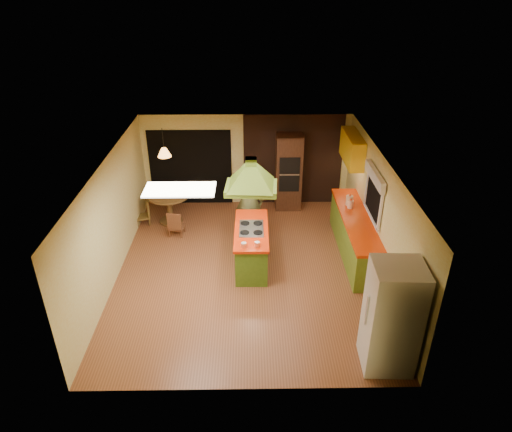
{
  "coord_description": "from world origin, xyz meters",
  "views": [
    {
      "loc": [
        0.09,
        -8.21,
        5.78
      ],
      "look_at": [
        0.22,
        0.29,
        1.15
      ],
      "focal_mm": 32.0,
      "sensor_mm": 36.0,
      "label": 1
    }
  ],
  "objects_px": {
    "kitchen_island": "(251,246)",
    "wall_oven": "(289,172)",
    "man": "(249,200)",
    "refrigerator": "(392,317)",
    "canister_large": "(349,200)",
    "dining_table": "(169,202)"
  },
  "relations": [
    {
      "from": "man",
      "to": "kitchen_island",
      "type": "bearing_deg",
      "value": 107.51
    },
    {
      "from": "refrigerator",
      "to": "dining_table",
      "type": "bearing_deg",
      "value": 133.47
    },
    {
      "from": "kitchen_island",
      "to": "man",
      "type": "bearing_deg",
      "value": 92.9
    },
    {
      "from": "man",
      "to": "refrigerator",
      "type": "xyz_separation_m",
      "value": [
        2.24,
        -4.16,
        -0.01
      ]
    },
    {
      "from": "refrigerator",
      "to": "wall_oven",
      "type": "xyz_separation_m",
      "value": [
        -1.19,
        5.67,
        0.07
      ]
    },
    {
      "from": "kitchen_island",
      "to": "refrigerator",
      "type": "bearing_deg",
      "value": -52.48
    },
    {
      "from": "refrigerator",
      "to": "canister_large",
      "type": "bearing_deg",
      "value": 90.86
    },
    {
      "from": "kitchen_island",
      "to": "wall_oven",
      "type": "height_order",
      "value": "wall_oven"
    },
    {
      "from": "wall_oven",
      "to": "refrigerator",
      "type": "bearing_deg",
      "value": -78.84
    },
    {
      "from": "kitchen_island",
      "to": "man",
      "type": "height_order",
      "value": "man"
    },
    {
      "from": "man",
      "to": "canister_large",
      "type": "relative_size",
      "value": 8.23
    },
    {
      "from": "canister_large",
      "to": "kitchen_island",
      "type": "bearing_deg",
      "value": -155.78
    },
    {
      "from": "kitchen_island",
      "to": "man",
      "type": "xyz_separation_m",
      "value": [
        -0.05,
        1.24,
        0.52
      ]
    },
    {
      "from": "kitchen_island",
      "to": "wall_oven",
      "type": "relative_size",
      "value": 0.87
    },
    {
      "from": "canister_large",
      "to": "dining_table",
      "type": "bearing_deg",
      "value": 168.03
    },
    {
      "from": "refrigerator",
      "to": "dining_table",
      "type": "height_order",
      "value": "refrigerator"
    },
    {
      "from": "kitchen_island",
      "to": "refrigerator",
      "type": "xyz_separation_m",
      "value": [
        2.19,
        -2.91,
        0.5
      ]
    },
    {
      "from": "refrigerator",
      "to": "dining_table",
      "type": "relative_size",
      "value": 1.83
    },
    {
      "from": "kitchen_island",
      "to": "dining_table",
      "type": "distance_m",
      "value": 2.85
    },
    {
      "from": "man",
      "to": "refrigerator",
      "type": "distance_m",
      "value": 4.72
    },
    {
      "from": "man",
      "to": "refrigerator",
      "type": "bearing_deg",
      "value": 133.52
    },
    {
      "from": "canister_large",
      "to": "wall_oven",
      "type": "bearing_deg",
      "value": 126.63
    }
  ]
}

